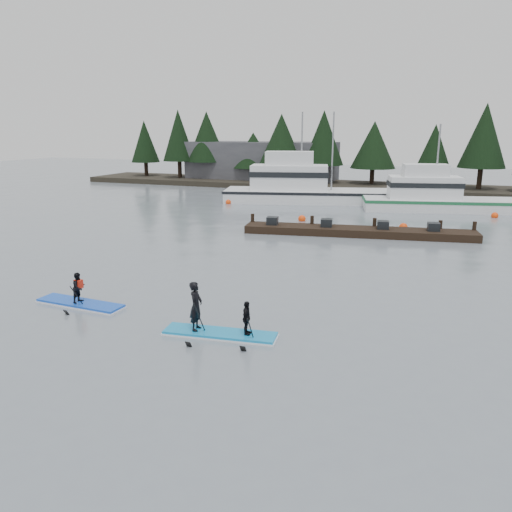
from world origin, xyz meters
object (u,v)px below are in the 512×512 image
(fishing_boat_large, at_px, (304,195))
(paddleboard_solo, at_px, (80,297))
(floating_dock, at_px, (358,232))
(fishing_boat_medium, at_px, (437,204))
(paddleboard_duo, at_px, (216,320))

(fishing_boat_large, bearing_deg, paddleboard_solo, -105.03)
(fishing_boat_large, distance_m, floating_dock, 15.07)
(floating_dock, xyz_separation_m, paddleboard_solo, (-7.63, -16.75, 0.10))
(fishing_boat_medium, relative_size, paddleboard_solo, 3.61)
(floating_dock, distance_m, paddleboard_solo, 18.41)
(floating_dock, bearing_deg, fishing_boat_medium, 61.62)
(fishing_boat_medium, xyz_separation_m, paddleboard_solo, (-11.93, -29.10, -0.19))
(paddleboard_duo, bearing_deg, floating_dock, 77.33)
(fishing_boat_large, height_order, paddleboard_duo, fishing_boat_large)
(floating_dock, xyz_separation_m, paddleboard_duo, (-1.55, -17.46, 0.29))
(floating_dock, bearing_deg, paddleboard_duo, -104.29)
(fishing_boat_large, xyz_separation_m, floating_dock, (7.30, -13.18, -0.42))
(fishing_boat_large, relative_size, floating_dock, 1.11)
(fishing_boat_large, height_order, paddleboard_solo, fishing_boat_large)
(fishing_boat_large, xyz_separation_m, paddleboard_solo, (-0.34, -29.93, -0.31))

